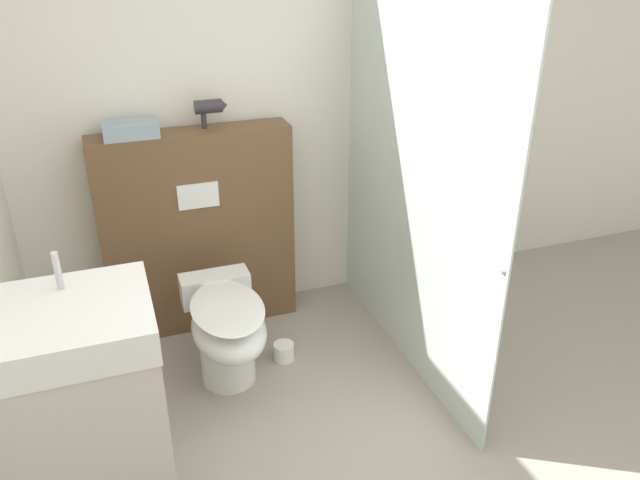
{
  "coord_description": "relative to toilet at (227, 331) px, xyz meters",
  "views": [
    {
      "loc": [
        -0.86,
        -1.37,
        2.11
      ],
      "look_at": [
        0.07,
        1.2,
        0.77
      ],
      "focal_mm": 35.0,
      "sensor_mm": 36.0,
      "label": 1
    }
  ],
  "objects": [
    {
      "name": "partition_panel",
      "position": [
        -0.01,
        0.63,
        0.27
      ],
      "size": [
        1.07,
        0.21,
        1.18
      ],
      "color": "brown",
      "rests_on": "ground_plane"
    },
    {
      "name": "shower_glass",
      "position": [
        0.97,
        -0.06,
        0.64
      ],
      "size": [
        0.04,
        1.64,
        1.93
      ],
      "color": "silver",
      "rests_on": "ground_plane"
    },
    {
      "name": "spare_toilet_roll",
      "position": [
        0.32,
        0.1,
        -0.27
      ],
      "size": [
        0.11,
        0.11,
        0.1
      ],
      "color": "white",
      "rests_on": "ground_plane"
    },
    {
      "name": "folded_towel",
      "position": [
        -0.3,
        0.61,
        0.9
      ],
      "size": [
        0.28,
        0.17,
        0.08
      ],
      "color": "#8C9EAD",
      "rests_on": "partition_panel"
    },
    {
      "name": "wall_back",
      "position": [
        0.42,
        0.79,
        0.93
      ],
      "size": [
        8.0,
        0.06,
        2.5
      ],
      "color": "silver",
      "rests_on": "ground_plane"
    },
    {
      "name": "hair_drier",
      "position": [
        0.11,
        0.65,
        0.97
      ],
      "size": [
        0.17,
        0.07,
        0.15
      ],
      "color": "#2D2D33",
      "rests_on": "partition_panel"
    },
    {
      "name": "sink_vanity",
      "position": [
        -0.65,
        -0.71,
        0.19
      ],
      "size": [
        0.57,
        0.5,
        1.16
      ],
      "color": "beige",
      "rests_on": "ground_plane"
    },
    {
      "name": "toilet",
      "position": [
        0.0,
        0.0,
        0.0
      ],
      "size": [
        0.36,
        0.67,
        0.51
      ],
      "color": "white",
      "rests_on": "ground_plane"
    }
  ]
}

